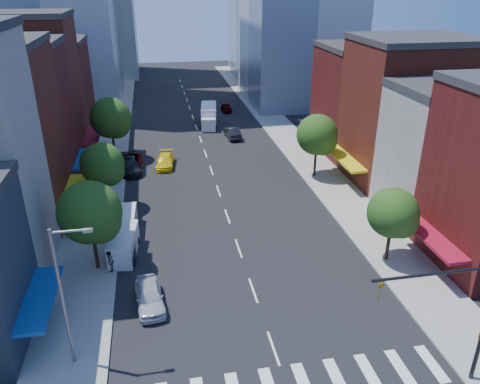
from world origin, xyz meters
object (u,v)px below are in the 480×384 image
object	(u,v)px
parked_car_rear	(130,165)
pedestrian_far	(109,262)
taxi	(165,161)
traffic_car_far	(226,107)
parked_car_second	(125,246)
box_truck	(209,116)
parked_car_front	(149,296)
cargo_van_near	(123,245)
parked_car_third	(130,163)
traffic_car_oncoming	(232,133)
cargo_van_far	(125,223)

from	to	relation	value
parked_car_rear	pedestrian_far	distance (m)	21.11
taxi	traffic_car_far	world-z (taller)	taxi
parked_car_second	box_truck	distance (m)	37.59
parked_car_front	cargo_van_near	distance (m)	7.24
parked_car_rear	taxi	size ratio (longest dim) A/B	1.14
parked_car_third	traffic_car_far	xyz separation A→B (m)	(15.56, 24.52, -0.10)
cargo_van_near	traffic_car_far	size ratio (longest dim) A/B	1.23
traffic_car_oncoming	box_truck	xyz separation A→B (m)	(-2.51, 6.86, 0.66)
cargo_van_far	traffic_car_oncoming	world-z (taller)	cargo_van_far
parked_car_rear	traffic_car_oncoming	world-z (taller)	parked_car_rear
taxi	pedestrian_far	size ratio (longest dim) A/B	2.86
parked_car_second	cargo_van_near	distance (m)	0.41
traffic_car_oncoming	parked_car_second	bearing A→B (deg)	60.03
parked_car_front	parked_car_rear	bearing A→B (deg)	88.31
parked_car_second	cargo_van_near	world-z (taller)	cargo_van_near
parked_car_front	box_truck	size ratio (longest dim) A/B	0.60
parked_car_third	traffic_car_oncoming	size ratio (longest dim) A/B	1.21
taxi	pedestrian_far	world-z (taller)	pedestrian_far
box_truck	cargo_van_near	bearing A→B (deg)	-100.04
parked_car_second	parked_car_rear	distance (m)	18.48
cargo_van_far	traffic_car_far	xyz separation A→B (m)	(15.56, 40.09, -0.26)
parked_car_rear	traffic_car_oncoming	bearing A→B (deg)	29.09
parked_car_third	box_truck	xyz separation A→B (m)	(11.56, 16.64, 0.64)
parked_car_front	cargo_van_far	xyz separation A→B (m)	(-2.01, 10.84, 0.17)
cargo_van_far	pedestrian_far	world-z (taller)	cargo_van_far
parked_car_third	parked_car_rear	xyz separation A→B (m)	(0.00, -0.68, 0.02)
parked_car_third	parked_car_rear	size ratio (longest dim) A/B	1.02
cargo_van_near	parked_car_second	bearing A→B (deg)	73.09
parked_car_front	box_truck	distance (m)	44.11
traffic_car_far	box_truck	distance (m)	8.87
parked_car_front	pedestrian_far	distance (m)	5.54
taxi	traffic_car_far	bearing A→B (deg)	71.85
parked_car_front	taxi	size ratio (longest dim) A/B	0.94
cargo_van_far	traffic_car_oncoming	size ratio (longest dim) A/B	0.98
traffic_car_oncoming	traffic_car_far	world-z (taller)	traffic_car_oncoming
box_truck	traffic_car_far	bearing A→B (deg)	70.85
parked_car_front	traffic_car_far	size ratio (longest dim) A/B	1.14
parked_car_rear	traffic_car_far	distance (m)	29.61
parked_car_rear	box_truck	size ratio (longest dim) A/B	0.72
cargo_van_far	parked_car_front	bearing A→B (deg)	-76.77
traffic_car_far	box_truck	bearing A→B (deg)	65.55
parked_car_rear	parked_car_front	bearing A→B (deg)	-93.06
parked_car_second	traffic_car_oncoming	xyz separation A→B (m)	(13.96, 28.93, 0.00)
parked_car_rear	taxi	bearing A→B (deg)	5.48
parked_car_third	taxi	xyz separation A→B (m)	(4.17, 0.28, -0.08)
parked_car_rear	cargo_van_far	size ratio (longest dim) A/B	1.21
parked_car_third	taxi	distance (m)	4.18
parked_car_second	pedestrian_far	bearing A→B (deg)	-113.64
cargo_van_far	taxi	bearing A→B (deg)	78.00
parked_car_front	traffic_car_oncoming	world-z (taller)	parked_car_front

